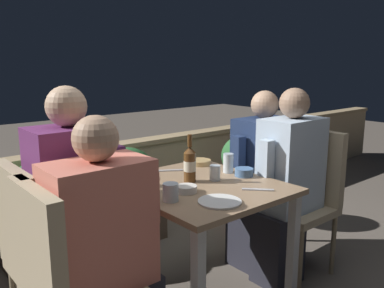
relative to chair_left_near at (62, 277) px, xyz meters
The scene contains 25 objects.
parapet_wall 1.83m from the chair_left_near, 60.88° to the left, with size 9.00×0.18×0.72m.
dining_table 0.90m from the chair_left_near, 11.51° to the left, with size 0.80×0.89×0.75m.
planter_hedge 1.41m from the chair_left_near, 60.56° to the left, with size 1.20×0.47×0.76m.
chair_left_near is the anchor object (origin of this frame).
person_coral_top 0.21m from the chair_left_near, ahead, with size 0.50×0.26×1.22m.
chair_left_far 0.33m from the chair_left_near, 85.61° to the left, with size 0.44×0.43×0.97m.
person_purple_stripe 0.41m from the chair_left_near, 55.15° to the left, with size 0.47×0.26×1.32m.
chair_right_near 1.72m from the chair_left_near, ahead, with size 0.44×0.43×0.97m.
person_blue_shirt 1.52m from the chair_left_near, ahead, with size 0.49×0.26×1.26m.
chair_right_far 1.80m from the chair_left_near, 10.38° to the left, with size 0.44×0.43×0.97m.
person_navy_jumper 1.59m from the chair_left_near, 11.72° to the left, with size 0.48×0.26×1.23m.
beer_bottle 0.95m from the chair_left_near, 16.11° to the left, with size 0.07×0.07×0.27m.
plate_0 0.79m from the chair_left_near, ahead, with size 0.22×0.22×0.01m.
bowl_0 0.77m from the chair_left_near, ahead, with size 0.11×0.11×0.04m.
bowl_1 1.29m from the chair_left_near, 23.47° to the left, with size 0.15×0.15×0.03m.
bowl_2 0.85m from the chair_left_near, 35.94° to the left, with size 0.16×0.16×0.04m.
bowl_3 1.22m from the chair_left_near, ahead, with size 0.11×0.11×0.05m.
glass_cup_0 1.04m from the chair_left_near, 10.35° to the left, with size 0.06×0.06×0.09m.
glass_cup_1 0.75m from the chair_left_near, 29.93° to the left, with size 0.07×0.07×0.12m.
glass_cup_2 1.23m from the chair_left_near, 11.95° to the left, with size 0.06×0.06×0.12m.
glass_cup_3 0.63m from the chair_left_near, ahead, with size 0.08×0.08×0.09m.
glass_cup_4 0.68m from the chair_left_near, 22.60° to the left, with size 0.08×0.08×0.12m.
fork_0 1.07m from the chair_left_near, ahead, with size 0.13×0.14×0.01m.
fork_1 1.06m from the chair_left_near, 28.99° to the left, with size 0.15×0.11×0.01m.
potted_plant 2.20m from the chair_left_near, 23.49° to the left, with size 0.42×0.42×0.79m.
Camera 1 is at (-1.44, -1.65, 1.43)m, focal length 38.00 mm.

